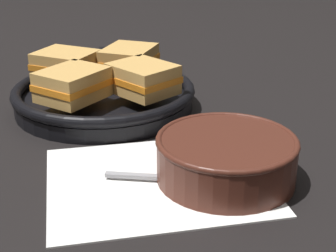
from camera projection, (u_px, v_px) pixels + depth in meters
ground_plane at (160, 153)px, 0.71m from camera, size 4.00×4.00×0.00m
napkin at (157, 179)px, 0.64m from camera, size 0.29×0.25×0.00m
soup_bowl at (226, 156)px, 0.63m from camera, size 0.17×0.17×0.06m
spoon at (191, 179)px, 0.63m from camera, size 0.14×0.08×0.01m
skillet at (104, 96)px, 0.86m from camera, size 0.30×0.43×0.04m
sandwich_near_left at (129, 60)px, 0.91m from camera, size 0.12×0.13×0.05m
sandwich_near_right at (66, 65)px, 0.88m from camera, size 0.13×0.13×0.05m
sandwich_far_left at (73, 84)px, 0.78m from camera, size 0.13×0.12×0.05m
sandwich_far_right at (143, 79)px, 0.81m from camera, size 0.12×0.12×0.05m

